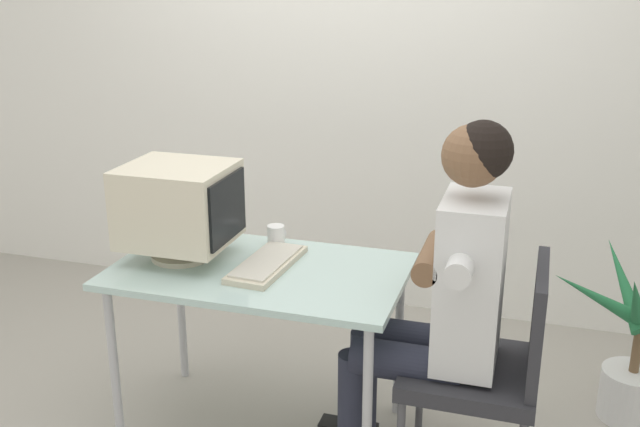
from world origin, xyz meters
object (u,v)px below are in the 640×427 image
desk (260,283)px  potted_plant (638,344)px  keyboard (267,264)px  office_chair (490,360)px  crt_monitor (179,205)px  person_seated (443,289)px  desk_mug (276,236)px

desk → potted_plant: (1.48, 0.54, -0.31)m
keyboard → office_chair: 0.92m
desk → crt_monitor: crt_monitor is taller
keyboard → person_seated: bearing=-5.2°
person_seated → desk_mug: (-0.75, 0.30, 0.02)m
desk → person_seated: (0.72, -0.05, 0.09)m
crt_monitor → person_seated: 1.08m
desk → potted_plant: size_ratio=1.44×
crt_monitor → person_seated: person_seated is taller
desk → office_chair: (0.91, -0.05, -0.16)m
desk → crt_monitor: size_ratio=2.69×
office_chair → desk_mug: office_chair is taller
keyboard → desk_mug: size_ratio=4.88×
office_chair → keyboard: bearing=175.9°
keyboard → desk: bearing=-150.2°
crt_monitor → office_chair: 1.33m
person_seated → desk_mug: person_seated is taller
potted_plant → crt_monitor: bearing=-163.8°
person_seated → potted_plant: bearing=37.8°
keyboard → office_chair: bearing=-4.1°
crt_monitor → office_chair: (1.25, -0.06, -0.45)m
desk → desk_mug: 0.27m
desk_mug → desk: bearing=-85.3°
desk → crt_monitor: 0.45m
potted_plant → person_seated: bearing=-142.2°
keyboard → potted_plant: potted_plant is taller
office_chair → crt_monitor: bearing=177.4°
crt_monitor → desk_mug: 0.44m
keyboard → desk_mug: (-0.05, 0.23, 0.03)m
keyboard → person_seated: (0.70, -0.06, 0.01)m
desk → person_seated: bearing=-3.8°
crt_monitor → person_seated: (1.06, -0.06, -0.20)m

